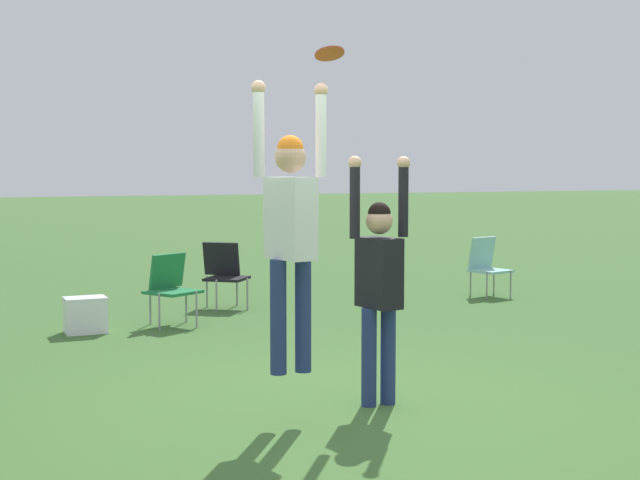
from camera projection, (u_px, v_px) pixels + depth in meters
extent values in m
plane|color=#3D662D|center=(351.00, 404.00, 7.04)|extent=(120.00, 120.00, 0.00)
cylinder|color=navy|center=(278.00, 317.00, 6.47)|extent=(0.12, 0.12, 0.84)
cylinder|color=navy|center=(303.00, 315.00, 6.55)|extent=(0.12, 0.12, 0.84)
cube|color=white|center=(291.00, 218.00, 6.45)|extent=(0.27, 0.46, 0.60)
sphere|color=tan|center=(290.00, 157.00, 6.42)|extent=(0.23, 0.23, 0.23)
sphere|color=orange|center=(290.00, 149.00, 6.41)|extent=(0.19, 0.19, 0.19)
cylinder|color=white|center=(259.00, 133.00, 6.31)|extent=(0.08, 0.08, 0.63)
sphere|color=tan|center=(258.00, 88.00, 6.28)|extent=(0.10, 0.10, 0.10)
cylinder|color=white|center=(321.00, 134.00, 6.50)|extent=(0.08, 0.08, 0.63)
sphere|color=tan|center=(321.00, 90.00, 6.48)|extent=(0.10, 0.10, 0.10)
cylinder|color=navy|center=(369.00, 357.00, 6.95)|extent=(0.12, 0.12, 0.77)
cylinder|color=navy|center=(388.00, 355.00, 7.02)|extent=(0.12, 0.12, 0.77)
cube|color=black|center=(379.00, 273.00, 6.93)|extent=(0.26, 0.40, 0.55)
sphere|color=tan|center=(379.00, 221.00, 6.90)|extent=(0.21, 0.21, 0.21)
sphere|color=black|center=(379.00, 213.00, 6.90)|extent=(0.18, 0.18, 0.18)
cylinder|color=black|center=(355.00, 201.00, 6.80)|extent=(0.08, 0.08, 0.58)
sphere|color=tan|center=(355.00, 163.00, 6.78)|extent=(0.10, 0.10, 0.10)
cylinder|color=black|center=(403.00, 200.00, 6.98)|extent=(0.08, 0.08, 0.58)
sphere|color=tan|center=(404.00, 163.00, 6.96)|extent=(0.10, 0.10, 0.10)
cylinder|color=#E04C23|center=(330.00, 54.00, 6.53)|extent=(0.22, 0.21, 0.09)
cylinder|color=gray|center=(216.00, 296.00, 11.62)|extent=(0.02, 0.02, 0.42)
cylinder|color=gray|center=(247.00, 294.00, 11.79)|extent=(0.02, 0.02, 0.42)
cylinder|color=gray|center=(207.00, 292.00, 12.01)|extent=(0.02, 0.02, 0.42)
cylinder|color=gray|center=(237.00, 290.00, 12.18)|extent=(0.02, 0.02, 0.42)
cube|color=black|center=(227.00, 279.00, 11.88)|extent=(0.71, 0.71, 0.04)
cube|color=black|center=(221.00, 259.00, 12.08)|extent=(0.46, 0.41, 0.45)
cylinder|color=gray|center=(487.00, 285.00, 12.80)|extent=(0.02, 0.02, 0.39)
cylinder|color=gray|center=(511.00, 284.00, 12.97)|extent=(0.02, 0.02, 0.39)
cylinder|color=gray|center=(471.00, 282.00, 13.18)|extent=(0.02, 0.02, 0.39)
cylinder|color=gray|center=(494.00, 281.00, 13.35)|extent=(0.02, 0.02, 0.39)
cube|color=#8CC6C1|center=(491.00, 271.00, 13.06)|extent=(0.59, 0.59, 0.04)
cube|color=#8CC6C1|center=(482.00, 252.00, 13.25)|extent=(0.50, 0.23, 0.47)
cylinder|color=gray|center=(159.00, 312.00, 10.27)|extent=(0.02, 0.02, 0.43)
cylinder|color=gray|center=(197.00, 310.00, 10.45)|extent=(0.02, 0.02, 0.43)
cylinder|color=gray|center=(150.00, 307.00, 10.67)|extent=(0.02, 0.02, 0.43)
cylinder|color=gray|center=(186.00, 305.00, 10.85)|extent=(0.02, 0.02, 0.43)
cube|color=#1E753D|center=(173.00, 292.00, 10.55)|extent=(0.71, 0.71, 0.04)
cube|color=#1E753D|center=(167.00, 271.00, 10.75)|extent=(0.51, 0.35, 0.42)
cube|color=white|center=(85.00, 316.00, 10.13)|extent=(0.46, 0.34, 0.38)
cube|color=silver|center=(85.00, 298.00, 10.11)|extent=(0.46, 0.34, 0.02)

